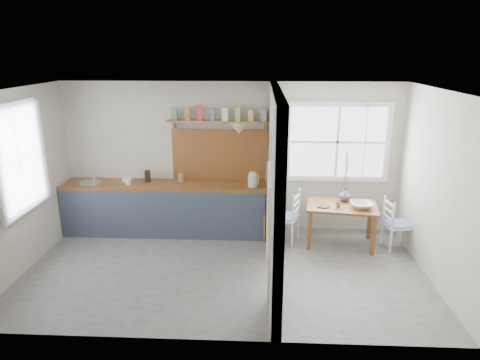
{
  "coord_description": "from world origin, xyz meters",
  "views": [
    {
      "loc": [
        0.49,
        -5.61,
        3.09
      ],
      "look_at": [
        0.21,
        0.27,
        1.3
      ],
      "focal_mm": 32.0,
      "sensor_mm": 36.0,
      "label": 1
    }
  ],
  "objects_px": {
    "dining_table": "(340,225)",
    "vase": "(345,195)",
    "chair_left": "(285,216)",
    "chair_right": "(398,224)",
    "kettle": "(253,179)"
  },
  "relations": [
    {
      "from": "dining_table",
      "to": "vase",
      "type": "relative_size",
      "value": 5.31
    },
    {
      "from": "chair_left",
      "to": "vase",
      "type": "xyz_separation_m",
      "value": [
        0.99,
        0.11,
        0.35
      ]
    },
    {
      "from": "chair_right",
      "to": "chair_left",
      "type": "bearing_deg",
      "value": 75.81
    },
    {
      "from": "chair_left",
      "to": "chair_right",
      "type": "distance_m",
      "value": 1.81
    },
    {
      "from": "dining_table",
      "to": "vase",
      "type": "height_order",
      "value": "vase"
    },
    {
      "from": "kettle",
      "to": "vase",
      "type": "relative_size",
      "value": 1.23
    },
    {
      "from": "dining_table",
      "to": "vase",
      "type": "xyz_separation_m",
      "value": [
        0.08,
        0.2,
        0.45
      ]
    },
    {
      "from": "chair_right",
      "to": "kettle",
      "type": "relative_size",
      "value": 3.3
    },
    {
      "from": "dining_table",
      "to": "chair_left",
      "type": "relative_size",
      "value": 1.24
    },
    {
      "from": "dining_table",
      "to": "chair_right",
      "type": "height_order",
      "value": "chair_right"
    },
    {
      "from": "vase",
      "to": "chair_left",
      "type": "bearing_deg",
      "value": -173.75
    },
    {
      "from": "chair_right",
      "to": "kettle",
      "type": "height_order",
      "value": "kettle"
    },
    {
      "from": "dining_table",
      "to": "chair_left",
      "type": "xyz_separation_m",
      "value": [
        -0.91,
        0.1,
        0.1
      ]
    },
    {
      "from": "chair_left",
      "to": "vase",
      "type": "height_order",
      "value": "vase"
    },
    {
      "from": "chair_left",
      "to": "kettle",
      "type": "relative_size",
      "value": 3.5
    }
  ]
}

